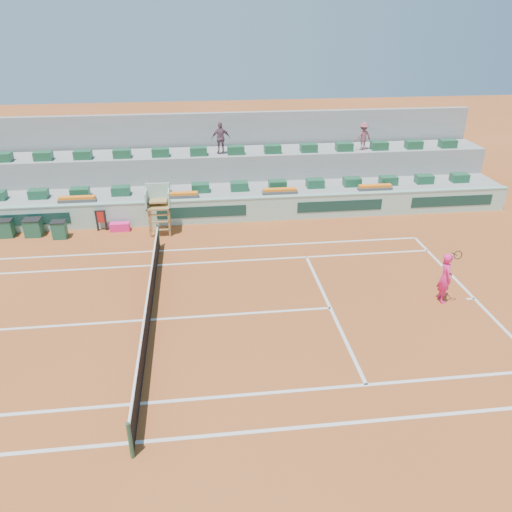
{
  "coord_description": "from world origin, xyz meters",
  "views": [
    {
      "loc": [
        1.93,
        -14.79,
        9.71
      ],
      "look_at": [
        4.0,
        2.5,
        1.0
      ],
      "focal_mm": 35.0,
      "sensor_mm": 36.0,
      "label": 1
    }
  ],
  "objects_px": {
    "drink_cooler_a": "(59,230)",
    "tennis_player": "(445,277)",
    "player_bag": "(120,227)",
    "umpire_chair": "(158,203)"
  },
  "relations": [
    {
      "from": "drink_cooler_a",
      "to": "tennis_player",
      "type": "height_order",
      "value": "tennis_player"
    },
    {
      "from": "player_bag",
      "to": "drink_cooler_a",
      "type": "distance_m",
      "value": 2.73
    },
    {
      "from": "player_bag",
      "to": "umpire_chair",
      "type": "height_order",
      "value": "umpire_chair"
    },
    {
      "from": "umpire_chair",
      "to": "drink_cooler_a",
      "type": "relative_size",
      "value": 2.86
    },
    {
      "from": "drink_cooler_a",
      "to": "tennis_player",
      "type": "distance_m",
      "value": 16.97
    },
    {
      "from": "player_bag",
      "to": "tennis_player",
      "type": "distance_m",
      "value": 14.9
    },
    {
      "from": "player_bag",
      "to": "tennis_player",
      "type": "height_order",
      "value": "tennis_player"
    },
    {
      "from": "player_bag",
      "to": "drink_cooler_a",
      "type": "xyz_separation_m",
      "value": [
        -2.67,
        -0.53,
        0.22
      ]
    },
    {
      "from": "drink_cooler_a",
      "to": "umpire_chair",
      "type": "bearing_deg",
      "value": 0.33
    },
    {
      "from": "tennis_player",
      "to": "player_bag",
      "type": "bearing_deg",
      "value": 147.71
    }
  ]
}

